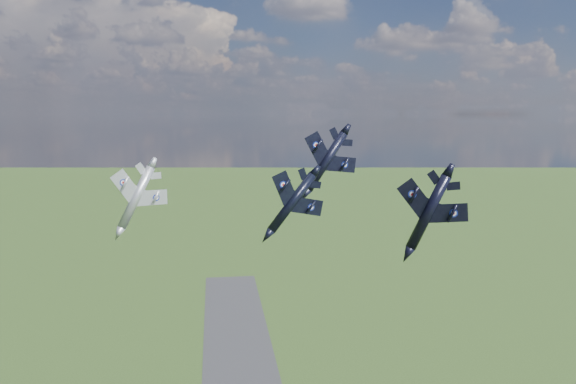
{
  "coord_description": "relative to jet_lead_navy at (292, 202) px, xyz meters",
  "views": [
    {
      "loc": [
        -8.6,
        -69.22,
        94.21
      ],
      "look_at": [
        2.96,
        17.19,
        82.11
      ],
      "focal_mm": 35.0,
      "sensor_mm": 36.0,
      "label": 1
    }
  ],
  "objects": [
    {
      "name": "jet_lead_navy",
      "position": [
        0.0,
        0.0,
        0.0
      ],
      "size": [
        12.96,
        16.63,
        9.15
      ],
      "primitive_type": null,
      "rotation": [
        0.0,
        0.68,
        0.2
      ],
      "color": "black"
    },
    {
      "name": "jet_left_silver",
      "position": [
        -25.13,
        11.27,
        -0.34
      ],
      "size": [
        16.3,
        18.67,
        8.12
      ],
      "primitive_type": null,
      "rotation": [
        0.0,
        0.49,
        0.38
      ],
      "color": "#AEB2BA"
    },
    {
      "name": "jet_high_navy",
      "position": [
        6.97,
        8.1,
        5.65
      ],
      "size": [
        13.14,
        17.0,
        8.92
      ],
      "primitive_type": null,
      "rotation": [
        0.0,
        0.59,
        0.14
      ],
      "color": "black"
    },
    {
      "name": "jet_right_navy",
      "position": [
        16.14,
        -15.2,
        0.75
      ],
      "size": [
        14.7,
        17.25,
        7.06
      ],
      "primitive_type": null,
      "rotation": [
        0.0,
        0.42,
        -0.3
      ],
      "color": "black"
    }
  ]
}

